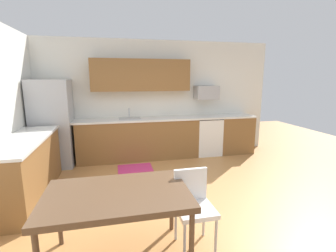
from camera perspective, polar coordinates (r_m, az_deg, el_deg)
The scene contains 16 objects.
ground_plane at distance 3.76m, azimuth 3.52°, elevation -18.14°, with size 12.00×12.00×0.00m, color #B77F47.
wall_back at distance 5.89m, azimuth -3.54°, elevation 6.41°, with size 5.80×0.10×2.70m, color silver.
cabinet_run_back at distance 5.65m, azimuth -6.82°, elevation -3.14°, with size 2.71×0.60×0.90m, color brown.
cabinet_run_back_right at distance 6.33m, azimuth 15.10°, elevation -1.88°, with size 0.84×0.60×0.90m, color brown.
cabinet_run_left at distance 4.40m, azimuth -30.39°, elevation -8.83°, with size 0.60×2.00×0.90m, color brown.
countertop_back at distance 5.60m, azimuth -2.92°, elevation 1.73°, with size 4.80×0.64×0.04m, color silver.
countertop_left at distance 4.28m, azimuth -31.01°, elevation -2.88°, with size 0.64×2.00×0.04m, color silver.
upper_cabinets_back at distance 5.61m, azimuth -6.34°, elevation 11.74°, with size 2.20×0.34×0.70m, color brown.
refrigerator at distance 5.59m, azimuth -25.38°, elevation 0.48°, with size 0.76×0.70×1.81m, color #9EA0A5.
oven_range at distance 6.03m, azimuth 9.03°, elevation -2.22°, with size 0.60×0.60×0.91m.
microwave at distance 5.97m, azimuth 8.98°, elevation 7.74°, with size 0.54×0.36×0.32m, color #9EA0A5.
sink_basin at distance 5.54m, azimuth -8.93°, elevation 1.08°, with size 0.48×0.40×0.14m, color #A5A8AD.
sink_faucet at distance 5.69m, azimuth -9.10°, elevation 2.98°, with size 0.02×0.02×0.24m, color #B2B5BA.
dining_table at distance 2.53m, azimuth -11.76°, elevation -16.16°, with size 1.40×0.90×0.75m.
chair_near_table at distance 2.81m, azimuth 5.94°, elevation -17.29°, with size 0.41×0.41×0.85m.
floor_mat at distance 5.15m, azimuth -7.71°, elevation -9.79°, with size 0.70×0.50×0.01m, color #CC3372.
Camera 1 is at (-0.93, -3.14, 1.84)m, focal length 26.02 mm.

